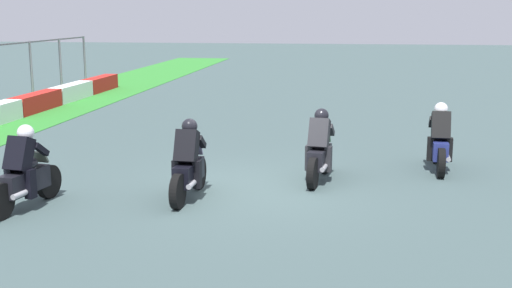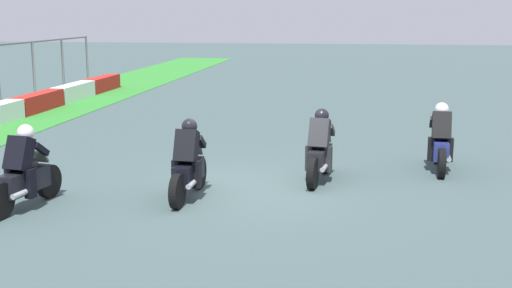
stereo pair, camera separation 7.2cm
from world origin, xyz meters
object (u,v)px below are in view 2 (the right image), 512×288
object	(u,v)px
rider_lane_a	(440,143)
rider_lane_d	(24,174)
rider_lane_b	(320,152)
rider_lane_c	(188,166)

from	to	relation	value
rider_lane_a	rider_lane_d	size ratio (longest dim) A/B	1.00
rider_lane_a	rider_lane_b	bearing A→B (deg)	119.97
rider_lane_b	rider_lane_c	xyz separation A→B (m)	(-1.65, 2.38, 0.00)
rider_lane_c	rider_lane_d	world-z (taller)	same
rider_lane_a	rider_lane_b	distance (m)	2.90
rider_lane_a	rider_lane_b	size ratio (longest dim) A/B	1.00
rider_lane_a	rider_lane_c	bearing A→B (deg)	124.02
rider_lane_a	rider_lane_b	world-z (taller)	same
rider_lane_b	rider_lane_a	bearing A→B (deg)	-55.14
rider_lane_b	rider_lane_c	size ratio (longest dim) A/B	1.00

